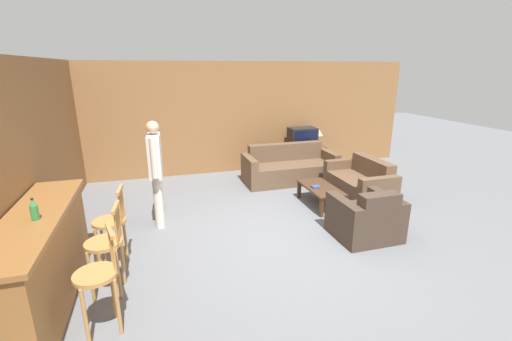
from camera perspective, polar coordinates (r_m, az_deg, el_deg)
name	(u,v)px	position (r m, az deg, el deg)	size (l,w,h in m)	color
ground_plane	(281,241)	(5.16, 4.22, -11.70)	(24.00, 24.00, 0.00)	slate
wall_back	(226,118)	(8.23, -5.00, 8.65)	(9.40, 0.08, 2.60)	olive
wall_left	(45,150)	(5.93, -31.72, 2.99)	(0.08, 8.75, 2.60)	olive
bar_counter	(42,261)	(4.30, -32.05, -12.70)	(0.55, 2.28, 1.05)	brown
bar_chair_near	(98,280)	(3.66, -24.80, -16.30)	(0.48, 0.48, 1.05)	#B77F42
bar_chair_mid	(106,249)	(4.18, -23.74, -11.83)	(0.43, 0.43, 1.05)	#B77F42
bar_chair_far	(111,227)	(4.68, -23.01, -8.62)	(0.43, 0.43, 1.05)	#B77F42
couch_far	(289,168)	(7.68, 5.54, 0.36)	(2.04, 0.86, 0.81)	brown
armchair_near	(366,219)	(5.40, 17.85, -7.67)	(0.90, 0.82, 0.79)	#423328
loveseat_right	(360,184)	(6.96, 16.97, -2.11)	(0.79, 1.43, 0.78)	brown
coffee_table	(321,190)	(6.40, 10.75, -3.15)	(0.52, 1.02, 0.36)	#472D1E
tv_unit	(302,158)	(8.61, 7.60, 2.08)	(1.12, 0.48, 0.58)	#513823
tv	(302,137)	(8.49, 7.74, 5.52)	(0.66, 0.42, 0.47)	black
bottle	(34,210)	(3.94, -33.03, -5.55)	(0.07, 0.07, 0.22)	#2D7F3D
book_on_table	(316,187)	(6.35, 9.91, -2.65)	(0.15, 0.14, 0.02)	navy
table_lamp	(318,132)	(8.65, 10.24, 6.36)	(0.27, 0.27, 0.47)	brown
person_by_window	(156,169)	(5.52, -16.33, 0.31)	(0.22, 0.60, 1.70)	silver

